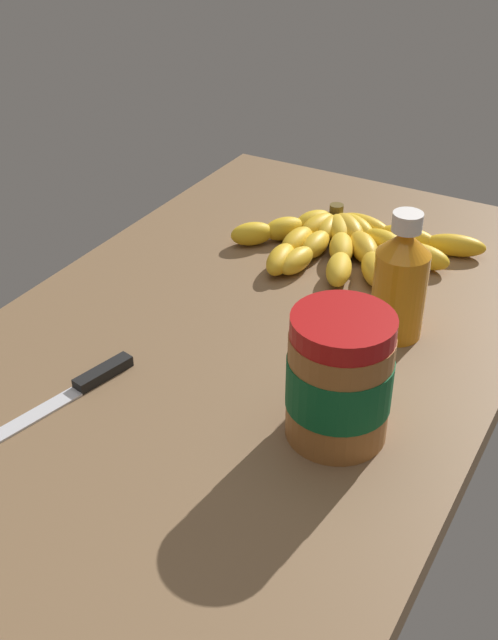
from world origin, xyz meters
The scene contains 5 objects.
ground_plane centered at (0.00, 0.00, -1.66)cm, with size 96.33×57.34×3.33cm, color brown.
banana_bunch centered at (-23.26, 1.55, 1.58)cm, with size 21.41×32.94×3.35cm.
peanut_butter_jar centered at (11.36, 15.85, 6.45)cm, with size 9.95×9.95×13.20cm.
honey_bottle centered at (-7.78, 14.65, 6.87)cm, with size 6.05×6.05×15.13cm.
butter_knife centered at (20.07, -10.21, 0.46)cm, with size 20.04×6.05×1.20cm.
Camera 1 is at (65.97, 37.18, 50.54)cm, focal length 44.16 mm.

